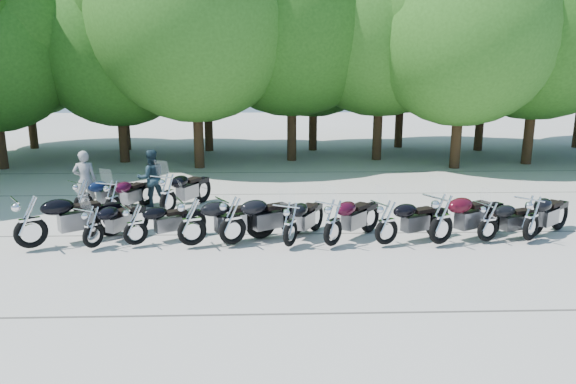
{
  "coord_description": "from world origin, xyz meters",
  "views": [
    {
      "loc": [
        -0.39,
        -11.01,
        3.96
      ],
      "look_at": [
        0.0,
        1.5,
        1.1
      ],
      "focal_mm": 32.0,
      "sensor_mm": 36.0,
      "label": 1
    }
  ],
  "objects_px": {
    "motorcycle_4": "(232,219)",
    "motorcycle_6": "(333,221)",
    "motorcycle_5": "(290,223)",
    "motorcycle_11": "(83,196)",
    "motorcycle_13": "(168,193)",
    "motorcycle_3": "(192,220)",
    "motorcycle_0": "(30,221)",
    "rider_1": "(151,178)",
    "motorcycle_1": "(92,226)",
    "rider_0": "(85,180)",
    "motorcycle_8": "(442,218)",
    "motorcycle_2": "(135,224)",
    "motorcycle_12": "(112,198)",
    "motorcycle_9": "(488,220)",
    "motorcycle_7": "(387,221)",
    "motorcycle_10": "(532,217)"
  },
  "relations": [
    {
      "from": "motorcycle_4",
      "to": "motorcycle_6",
      "type": "bearing_deg",
      "value": -125.23
    },
    {
      "from": "motorcycle_5",
      "to": "motorcycle_11",
      "type": "height_order",
      "value": "motorcycle_5"
    },
    {
      "from": "motorcycle_13",
      "to": "motorcycle_11",
      "type": "bearing_deg",
      "value": 25.37
    },
    {
      "from": "motorcycle_3",
      "to": "motorcycle_0",
      "type": "bearing_deg",
      "value": 67.82
    },
    {
      "from": "motorcycle_5",
      "to": "motorcycle_3",
      "type": "bearing_deg",
      "value": 24.61
    },
    {
      "from": "rider_1",
      "to": "motorcycle_1",
      "type": "bearing_deg",
      "value": 61.06
    },
    {
      "from": "motorcycle_1",
      "to": "rider_0",
      "type": "distance_m",
      "value": 3.99
    },
    {
      "from": "motorcycle_4",
      "to": "rider_1",
      "type": "bearing_deg",
      "value": 3.72
    },
    {
      "from": "motorcycle_4",
      "to": "rider_1",
      "type": "relative_size",
      "value": 1.37
    },
    {
      "from": "motorcycle_8",
      "to": "rider_1",
      "type": "distance_m",
      "value": 8.7
    },
    {
      "from": "motorcycle_3",
      "to": "motorcycle_11",
      "type": "bearing_deg",
      "value": 27.41
    },
    {
      "from": "motorcycle_2",
      "to": "motorcycle_6",
      "type": "bearing_deg",
      "value": -126.13
    },
    {
      "from": "rider_0",
      "to": "motorcycle_1",
      "type": "bearing_deg",
      "value": 98.66
    },
    {
      "from": "motorcycle_0",
      "to": "motorcycle_13",
      "type": "height_order",
      "value": "motorcycle_0"
    },
    {
      "from": "motorcycle_12",
      "to": "rider_0",
      "type": "relative_size",
      "value": 1.21
    },
    {
      "from": "motorcycle_1",
      "to": "rider_0",
      "type": "height_order",
      "value": "rider_0"
    },
    {
      "from": "motorcycle_9",
      "to": "motorcycle_11",
      "type": "height_order",
      "value": "motorcycle_11"
    },
    {
      "from": "motorcycle_4",
      "to": "motorcycle_7",
      "type": "height_order",
      "value": "motorcycle_4"
    },
    {
      "from": "motorcycle_1",
      "to": "motorcycle_4",
      "type": "distance_m",
      "value": 3.2
    },
    {
      "from": "motorcycle_9",
      "to": "motorcycle_8",
      "type": "bearing_deg",
      "value": 79.81
    },
    {
      "from": "motorcycle_13",
      "to": "motorcycle_2",
      "type": "bearing_deg",
      "value": 111.41
    },
    {
      "from": "motorcycle_2",
      "to": "motorcycle_5",
      "type": "relative_size",
      "value": 0.93
    },
    {
      "from": "motorcycle_11",
      "to": "rider_0",
      "type": "bearing_deg",
      "value": -39.05
    },
    {
      "from": "motorcycle_8",
      "to": "motorcycle_13",
      "type": "bearing_deg",
      "value": 38.04
    },
    {
      "from": "motorcycle_6",
      "to": "motorcycle_7",
      "type": "distance_m",
      "value": 1.27
    },
    {
      "from": "motorcycle_2",
      "to": "rider_0",
      "type": "xyz_separation_m",
      "value": [
        -2.37,
        3.54,
        0.32
      ]
    },
    {
      "from": "motorcycle_13",
      "to": "rider_1",
      "type": "height_order",
      "value": "rider_1"
    },
    {
      "from": "motorcycle_0",
      "to": "motorcycle_10",
      "type": "height_order",
      "value": "motorcycle_0"
    },
    {
      "from": "motorcycle_0",
      "to": "motorcycle_11",
      "type": "distance_m",
      "value": 2.96
    },
    {
      "from": "motorcycle_6",
      "to": "motorcycle_12",
      "type": "bearing_deg",
      "value": 16.5
    },
    {
      "from": "motorcycle_3",
      "to": "motorcycle_8",
      "type": "relative_size",
      "value": 0.95
    },
    {
      "from": "motorcycle_10",
      "to": "motorcycle_1",
      "type": "bearing_deg",
      "value": 51.89
    },
    {
      "from": "motorcycle_8",
      "to": "motorcycle_2",
      "type": "bearing_deg",
      "value": 59.45
    },
    {
      "from": "motorcycle_5",
      "to": "motorcycle_6",
      "type": "distance_m",
      "value": 0.99
    },
    {
      "from": "motorcycle_3",
      "to": "motorcycle_6",
      "type": "relative_size",
      "value": 1.04
    },
    {
      "from": "motorcycle_2",
      "to": "motorcycle_8",
      "type": "bearing_deg",
      "value": -124.95
    },
    {
      "from": "motorcycle_4",
      "to": "motorcycle_8",
      "type": "distance_m",
      "value": 4.89
    },
    {
      "from": "motorcycle_6",
      "to": "motorcycle_9",
      "type": "xyz_separation_m",
      "value": [
        3.75,
        0.24,
        -0.07
      ]
    },
    {
      "from": "motorcycle_8",
      "to": "motorcycle_11",
      "type": "xyz_separation_m",
      "value": [
        -9.34,
        2.96,
        -0.11
      ]
    },
    {
      "from": "motorcycle_0",
      "to": "motorcycle_1",
      "type": "relative_size",
      "value": 1.25
    },
    {
      "from": "motorcycle_1",
      "to": "motorcycle_10",
      "type": "height_order",
      "value": "motorcycle_10"
    },
    {
      "from": "motorcycle_0",
      "to": "motorcycle_2",
      "type": "bearing_deg",
      "value": -122.11
    },
    {
      "from": "motorcycle_0",
      "to": "motorcycle_8",
      "type": "height_order",
      "value": "motorcycle_0"
    },
    {
      "from": "motorcycle_1",
      "to": "motorcycle_11",
      "type": "height_order",
      "value": "motorcycle_11"
    },
    {
      "from": "motorcycle_12",
      "to": "rider_1",
      "type": "xyz_separation_m",
      "value": [
        0.78,
        1.43,
        0.27
      ]
    },
    {
      "from": "motorcycle_9",
      "to": "rider_0",
      "type": "height_order",
      "value": "rider_0"
    },
    {
      "from": "motorcycle_1",
      "to": "motorcycle_6",
      "type": "height_order",
      "value": "motorcycle_6"
    },
    {
      "from": "motorcycle_1",
      "to": "motorcycle_3",
      "type": "bearing_deg",
      "value": -150.19
    },
    {
      "from": "motorcycle_11",
      "to": "motorcycle_12",
      "type": "xyz_separation_m",
      "value": [
        0.91,
        -0.26,
        0.01
      ]
    },
    {
      "from": "motorcycle_5",
      "to": "motorcycle_10",
      "type": "bearing_deg",
      "value": -150.77
    }
  ]
}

